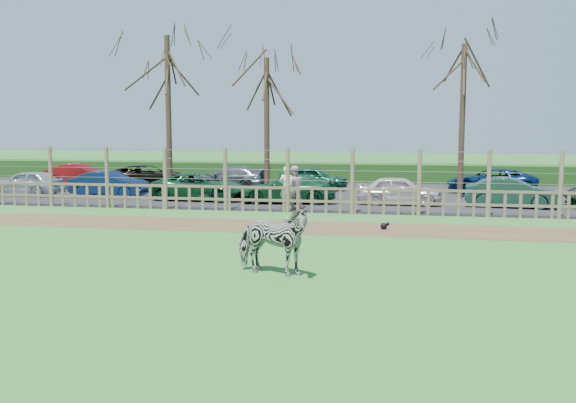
% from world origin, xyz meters
% --- Properties ---
extents(ground, '(120.00, 120.00, 0.00)m').
position_xyz_m(ground, '(0.00, 0.00, 0.00)').
color(ground, '#4F8E48').
rests_on(ground, ground).
extents(dirt_strip, '(34.00, 2.80, 0.01)m').
position_xyz_m(dirt_strip, '(0.00, 4.50, 0.01)').
color(dirt_strip, brown).
rests_on(dirt_strip, ground).
extents(asphalt, '(44.00, 13.00, 0.04)m').
position_xyz_m(asphalt, '(0.00, 14.50, 0.02)').
color(asphalt, '#232326').
rests_on(asphalt, ground).
extents(hedge, '(46.00, 2.00, 1.10)m').
position_xyz_m(hedge, '(0.00, 21.50, 0.55)').
color(hedge, '#1E4716').
rests_on(hedge, ground).
extents(fence, '(30.16, 0.16, 2.50)m').
position_xyz_m(fence, '(0.00, 8.00, 0.80)').
color(fence, brown).
rests_on(fence, ground).
extents(tree_left, '(4.80, 4.80, 7.88)m').
position_xyz_m(tree_left, '(-6.50, 12.50, 5.62)').
color(tree_left, '#3D2B1E').
rests_on(tree_left, ground).
extents(tree_mid, '(4.80, 4.80, 6.83)m').
position_xyz_m(tree_mid, '(-2.00, 13.50, 4.87)').
color(tree_mid, '#3D2B1E').
rests_on(tree_mid, ground).
extents(tree_right, '(4.80, 4.80, 7.35)m').
position_xyz_m(tree_right, '(7.00, 14.00, 5.24)').
color(tree_right, '#3D2B1E').
rests_on(tree_right, ground).
extents(zebra, '(2.03, 1.27, 1.59)m').
position_xyz_m(zebra, '(1.50, -2.31, 0.80)').
color(zebra, gray).
rests_on(zebra, ground).
extents(visitor_a, '(0.69, 0.52, 1.72)m').
position_xyz_m(visitor_a, '(-0.15, 8.62, 0.90)').
color(visitor_a, beige).
rests_on(visitor_a, asphalt).
extents(visitor_b, '(1.01, 0.90, 1.72)m').
position_xyz_m(visitor_b, '(0.10, 8.80, 0.90)').
color(visitor_b, beige).
rests_on(visitor_b, asphalt).
extents(crow, '(0.30, 0.22, 0.25)m').
position_xyz_m(crow, '(3.83, 4.50, 0.12)').
color(crow, black).
rests_on(crow, ground).
extents(car_0, '(3.58, 1.58, 1.20)m').
position_xyz_m(car_0, '(-13.17, 11.29, 0.64)').
color(car_0, '#ABB4BD').
rests_on(car_0, asphalt).
extents(car_1, '(3.67, 1.36, 1.20)m').
position_xyz_m(car_1, '(-9.04, 11.39, 0.64)').
color(car_1, '#102450').
rests_on(car_1, asphalt).
extents(car_2, '(4.43, 2.24, 1.20)m').
position_xyz_m(car_2, '(-4.51, 11.01, 0.64)').
color(car_2, '#134E2A').
rests_on(car_2, asphalt).
extents(car_3, '(4.29, 2.10, 1.20)m').
position_xyz_m(car_3, '(-0.47, 10.67, 0.64)').
color(car_3, '#164E2D').
rests_on(car_3, asphalt).
extents(car_4, '(3.57, 1.54, 1.20)m').
position_xyz_m(car_4, '(4.28, 10.94, 0.64)').
color(car_4, silver).
rests_on(car_4, asphalt).
extents(car_5, '(3.75, 1.64, 1.20)m').
position_xyz_m(car_5, '(8.77, 10.84, 0.64)').
color(car_5, '#1F4437').
rests_on(car_5, asphalt).
extents(car_7, '(3.70, 1.43, 1.20)m').
position_xyz_m(car_7, '(-13.20, 16.30, 0.64)').
color(car_7, maroon).
rests_on(car_7, asphalt).
extents(car_8, '(4.50, 2.42, 1.20)m').
position_xyz_m(car_8, '(-9.07, 15.89, 0.64)').
color(car_8, black).
rests_on(car_8, asphalt).
extents(car_9, '(4.24, 1.96, 1.20)m').
position_xyz_m(car_9, '(-4.51, 15.73, 0.64)').
color(car_9, '#555E64').
rests_on(car_9, asphalt).
extents(car_10, '(3.67, 1.83, 1.20)m').
position_xyz_m(car_10, '(-0.15, 16.33, 0.64)').
color(car_10, '#0F4B2D').
rests_on(car_10, asphalt).
extents(car_12, '(4.42, 2.23, 1.20)m').
position_xyz_m(car_12, '(8.69, 16.39, 0.64)').
color(car_12, '#09224F').
rests_on(car_12, asphalt).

